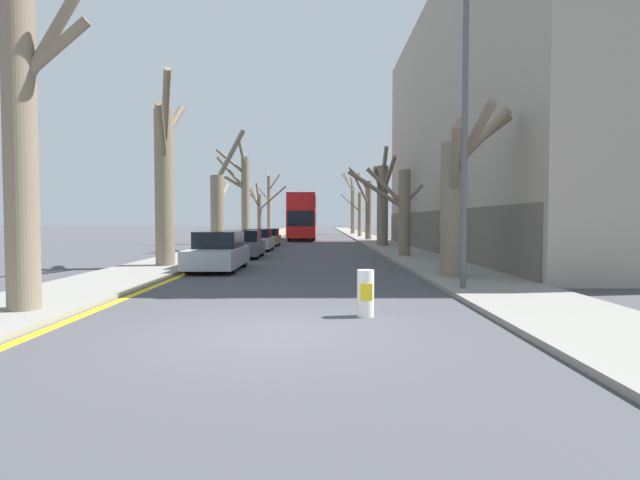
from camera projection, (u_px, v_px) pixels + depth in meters
name	position (u px, v px, depth m)	size (l,w,h in m)	color
ground_plane	(272.00, 334.00, 8.68)	(300.00, 300.00, 0.00)	#424247
sidewalk_left	(264.00, 236.00, 58.64)	(3.12, 120.00, 0.12)	gray
sidewalk_right	(363.00, 236.00, 58.63)	(3.12, 120.00, 0.12)	gray
building_facade_right	(514.00, 124.00, 29.63)	(10.08, 31.20, 15.37)	#9E9384
kerb_line_stripe	(279.00, 237.00, 58.64)	(0.24, 120.00, 0.01)	yellow
street_tree_left_0	(21.00, 128.00, 10.21)	(3.31, 1.53, 8.04)	#7A6B56
street_tree_left_1	(165.00, 179.00, 20.21)	(1.45, 4.47, 7.47)	#7A6B56
street_tree_left_2	(219.00, 206.00, 30.31)	(2.39, 3.03, 7.42)	#7A6B56
street_tree_left_3	(244.00, 195.00, 40.52)	(2.54, 1.90, 8.53)	#7A6B56
street_tree_left_4	(260.00, 211.00, 49.96)	(4.29, 3.96, 5.61)	#7A6B56
street_tree_left_5	(270.00, 203.00, 60.70)	(2.55, 4.58, 8.64)	#7A6B56
street_tree_right_0	(457.00, 195.00, 16.28)	(2.46, 3.84, 5.55)	#7A6B56
street_tree_right_1	(402.00, 209.00, 26.17)	(4.26, 1.69, 4.76)	#7A6B56
street_tree_right_2	(383.00, 201.00, 36.04)	(1.72, 3.54, 7.15)	#7A6B56
street_tree_right_3	(368.00, 207.00, 47.12)	(2.34, 2.70, 6.81)	#7A6B56
street_tree_right_4	(360.00, 213.00, 56.54)	(3.73, 1.47, 5.23)	#7A6B56
street_tree_right_5	(353.00, 205.00, 67.11)	(1.89, 5.31, 8.61)	#7A6B56
double_decker_bus	(303.00, 214.00, 48.89)	(2.61, 10.47, 4.41)	red
parked_car_0	(219.00, 252.00, 19.64)	(1.85, 4.58, 1.52)	#9EA3AD
parked_car_1	(244.00, 245.00, 26.09)	(1.89, 3.94, 1.43)	#4C5156
parked_car_2	(258.00, 240.00, 32.13)	(1.85, 3.97, 1.39)	#9EA3AD
parked_car_3	(268.00, 238.00, 37.81)	(1.83, 3.93, 1.32)	olive
lamp_post	(462.00, 111.00, 13.37)	(1.40, 0.20, 8.89)	#4C4F54
traffic_bollard	(366.00, 293.00, 10.20)	(0.35, 0.36, 0.96)	white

